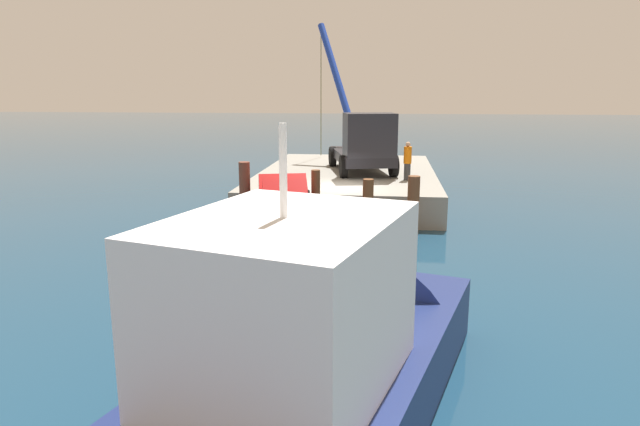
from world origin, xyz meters
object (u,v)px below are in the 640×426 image
at_px(dock_worker, 408,161).
at_px(moored_yacht, 337,360).
at_px(salvaged_car, 286,223).
at_px(crane_truck, 363,142).

xyz_separation_m(dock_worker, moored_yacht, (15.74, -1.63, -1.48)).
bearing_deg(salvaged_car, crane_truck, 164.73).
relative_size(dock_worker, salvaged_car, 0.39).
distance_m(crane_truck, dock_worker, 2.85).
bearing_deg(dock_worker, salvaged_car, -34.50).
bearing_deg(dock_worker, crane_truck, -132.70).
height_order(salvaged_car, moored_yacht, moored_yacht).
bearing_deg(crane_truck, dock_worker, 47.30).
distance_m(dock_worker, salvaged_car, 7.62).
height_order(dock_worker, moored_yacht, moored_yacht).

